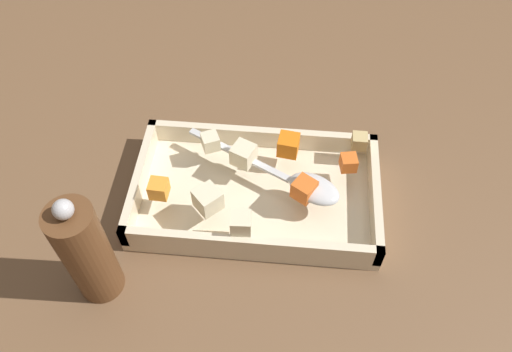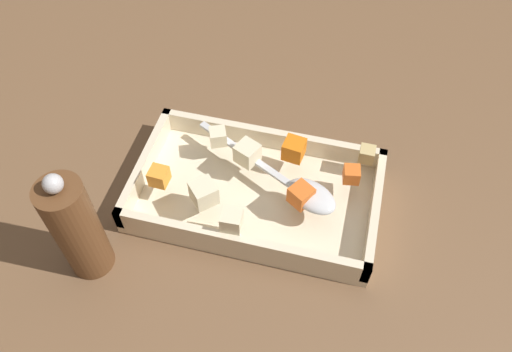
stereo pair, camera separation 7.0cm
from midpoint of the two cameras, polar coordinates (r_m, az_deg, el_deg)
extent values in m
plane|color=brown|center=(0.80, -3.37, -2.07)|extent=(4.00, 4.00, 0.00)
cube|color=beige|center=(0.79, -2.56, -2.49)|extent=(0.36, 0.21, 0.01)
cube|color=beige|center=(0.83, -1.82, 4.18)|extent=(0.36, 0.01, 0.04)
cube|color=beige|center=(0.71, -3.57, -7.91)|extent=(0.36, 0.01, 0.04)
cube|color=beige|center=(0.77, 10.49, -2.35)|extent=(0.01, 0.21, 0.04)
cube|color=beige|center=(0.80, -15.18, -0.46)|extent=(0.01, 0.21, 0.04)
cube|color=orange|center=(0.72, 2.59, -1.64)|extent=(0.04, 0.04, 0.03)
cube|color=orange|center=(0.76, 7.62, 1.32)|extent=(0.03, 0.03, 0.02)
cube|color=orange|center=(0.75, -13.39, -1.54)|extent=(0.03, 0.03, 0.03)
cube|color=orange|center=(0.77, 1.01, 3.31)|extent=(0.03, 0.03, 0.03)
cube|color=beige|center=(0.72, -8.16, -2.77)|extent=(0.05, 0.05, 0.03)
cube|color=beige|center=(0.76, -4.06, 2.24)|extent=(0.04, 0.04, 0.03)
cube|color=beige|center=(0.70, -4.38, -5.40)|extent=(0.03, 0.03, 0.03)
cube|color=beige|center=(0.79, -7.62, 3.65)|extent=(0.03, 0.03, 0.02)
cube|color=tan|center=(0.79, 8.88, 3.68)|extent=(0.02, 0.02, 0.02)
ellipsoid|color=silver|center=(0.73, 3.73, -1.60)|extent=(0.09, 0.08, 0.02)
cube|color=silver|center=(0.78, -4.50, 2.22)|extent=(0.16, 0.09, 0.01)
cylinder|color=brown|center=(0.69, -21.06, -8.17)|extent=(0.06, 0.06, 0.17)
sphere|color=#B7B7BC|center=(0.61, -23.72, -3.62)|extent=(0.02, 0.02, 0.02)
camera|label=1|loc=(0.04, -92.72, -3.60)|focal=36.15mm
camera|label=2|loc=(0.04, 87.28, 3.60)|focal=36.15mm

